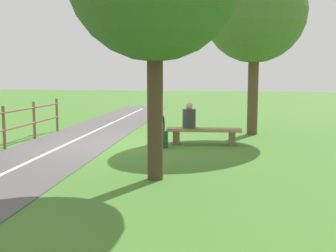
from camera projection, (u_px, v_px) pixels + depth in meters
ground_plane at (115, 145)px, 10.94m from camera, size 80.00×80.00×0.00m
bench at (204, 133)px, 10.90m from camera, size 2.02×0.65×0.45m
person_seated at (189, 118)px, 10.88m from camera, size 0.40×0.40×0.69m
bicycle at (160, 130)px, 10.98m from camera, size 0.22×1.74×0.93m
backpack at (161, 139)px, 10.49m from camera, size 0.35×0.36×0.43m
tree_far_left at (255, 12)px, 12.45m from camera, size 3.16×3.16×5.40m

